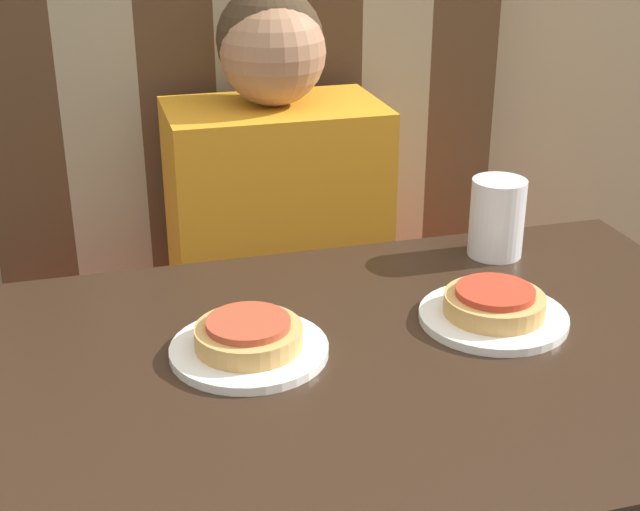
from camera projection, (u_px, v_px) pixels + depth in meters
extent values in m
cube|color=maroon|center=(280.00, 403.00, 1.93)|extent=(1.09, 0.53, 0.47)
cube|color=#4C331E|center=(20.00, 115.00, 1.77)|extent=(0.16, 0.08, 0.76)
cube|color=tan|center=(100.00, 110.00, 1.81)|extent=(0.16, 0.08, 0.76)
cube|color=#4C331E|center=(177.00, 105.00, 1.85)|extent=(0.16, 0.08, 0.76)
cube|color=tan|center=(251.00, 101.00, 1.88)|extent=(0.16, 0.08, 0.76)
cube|color=#4C331E|center=(322.00, 96.00, 1.92)|extent=(0.16, 0.08, 0.76)
cube|color=tan|center=(390.00, 91.00, 1.96)|extent=(0.16, 0.08, 0.76)
cube|color=#4C331E|center=(455.00, 87.00, 2.00)|extent=(0.16, 0.08, 0.76)
cube|color=black|center=(386.00, 364.00, 1.17)|extent=(1.06, 0.71, 0.03)
cube|color=orange|center=(276.00, 211.00, 1.75)|extent=(0.41, 0.26, 0.42)
sphere|color=#9E7051|center=(273.00, 52.00, 1.63)|extent=(0.20, 0.20, 0.20)
sphere|color=#382819|center=(270.00, 40.00, 1.64)|extent=(0.20, 0.20, 0.20)
cylinder|color=white|center=(249.00, 350.00, 1.16)|extent=(0.21, 0.21, 0.01)
cylinder|color=white|center=(493.00, 317.00, 1.24)|extent=(0.21, 0.21, 0.01)
cylinder|color=tan|center=(249.00, 336.00, 1.15)|extent=(0.14, 0.14, 0.03)
cylinder|color=#AD472D|center=(248.00, 323.00, 1.14)|extent=(0.11, 0.11, 0.01)
cylinder|color=tan|center=(494.00, 304.00, 1.23)|extent=(0.14, 0.14, 0.03)
cylinder|color=#B73823|center=(495.00, 292.00, 1.22)|extent=(0.11, 0.11, 0.01)
cylinder|color=silver|center=(497.00, 218.00, 1.43)|extent=(0.09, 0.09, 0.13)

